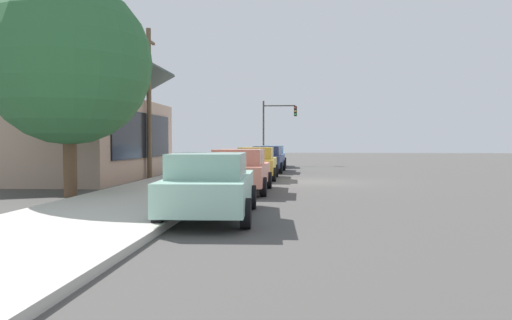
# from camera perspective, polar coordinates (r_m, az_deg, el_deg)

# --- Properties ---
(ground_plane) EXTENTS (120.00, 120.00, 0.00)m
(ground_plane) POSITION_cam_1_polar(r_m,az_deg,el_deg) (22.49, 6.95, -2.59)
(ground_plane) COLOR #4C4947
(sidewalk_curb) EXTENTS (60.00, 4.20, 0.16)m
(sidewalk_curb) POSITION_cam_1_polar(r_m,az_deg,el_deg) (22.99, -7.15, -2.29)
(sidewalk_curb) COLOR beige
(sidewalk_curb) RESTS_ON ground
(car_seafoam) EXTENTS (4.96, 2.27, 1.59)m
(car_seafoam) POSITION_cam_1_polar(r_m,az_deg,el_deg) (11.69, -5.39, -2.94)
(car_seafoam) COLOR #9ED1BC
(car_seafoam) RESTS_ON ground
(car_coral) EXTENTS (4.58, 2.11, 1.59)m
(car_coral) POSITION_cam_1_polar(r_m,az_deg,el_deg) (17.66, -1.84, -1.21)
(car_coral) COLOR #EA8C75
(car_coral) RESTS_ON ground
(car_mustard) EXTENTS (4.85, 2.05, 1.59)m
(car_mustard) POSITION_cam_1_polar(r_m,az_deg,el_deg) (23.83, 0.10, -0.34)
(car_mustard) COLOR gold
(car_mustard) RESTS_ON ground
(car_navy) EXTENTS (4.94, 2.10, 1.59)m
(car_navy) POSITION_cam_1_polar(r_m,az_deg,el_deg) (29.61, 1.43, 0.15)
(car_navy) COLOR navy
(car_navy) RESTS_ON ground
(car_skyblue) EXTENTS (4.53, 2.10, 1.59)m
(car_skyblue) POSITION_cam_1_polar(r_m,az_deg,el_deg) (35.52, 1.99, 0.48)
(car_skyblue) COLOR #8CB7E0
(car_skyblue) RESTS_ON ground
(storefront_building) EXTENTS (11.25, 7.46, 5.99)m
(storefront_building) POSITION_cam_1_polar(r_m,az_deg,el_deg) (25.87, -20.70, 2.61)
(storefront_building) COLOR tan
(storefront_building) RESTS_ON ground
(shade_tree) EXTENTS (5.48, 5.48, 7.24)m
(shade_tree) POSITION_cam_1_polar(r_m,az_deg,el_deg) (17.45, -21.36, 10.69)
(shade_tree) COLOR brown
(shade_tree) RESTS_ON ground
(traffic_light_main) EXTENTS (0.37, 2.79, 5.20)m
(traffic_light_main) POSITION_cam_1_polar(r_m,az_deg,el_deg) (39.22, 2.44, 4.55)
(traffic_light_main) COLOR #383833
(traffic_light_main) RESTS_ON ground
(utility_pole_wooden) EXTENTS (1.80, 0.24, 7.50)m
(utility_pole_wooden) POSITION_cam_1_polar(r_m,az_deg,el_deg) (24.73, -12.59, 6.92)
(utility_pole_wooden) COLOR brown
(utility_pole_wooden) RESTS_ON ground
(fire_hydrant_red) EXTENTS (0.22, 0.22, 0.71)m
(fire_hydrant_red) POSITION_cam_1_polar(r_m,az_deg,el_deg) (14.58, -8.67, -3.21)
(fire_hydrant_red) COLOR red
(fire_hydrant_red) RESTS_ON sidewalk_curb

